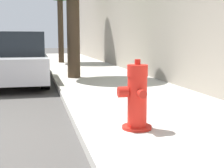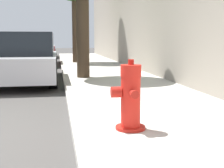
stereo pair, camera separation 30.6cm
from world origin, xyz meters
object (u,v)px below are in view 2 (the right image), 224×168
Objects in this scene: parked_car_far at (41,48)px; parked_car_near at (24,58)px; fire_hydrant at (130,98)px; parked_car_mid at (35,50)px.

parked_car_near is at bearing -89.40° from parked_car_far.
parked_car_far is at bearing 95.98° from fire_hydrant.
parked_car_mid is at bearing 90.85° from parked_car_near.
parked_car_near is 6.01m from parked_car_mid.
fire_hydrant is 0.19× the size of parked_car_far.
parked_car_near is (-1.70, 5.31, 0.17)m from fire_hydrant.
fire_hydrant is 0.19× the size of parked_car_mid.
parked_car_near is at bearing 107.72° from fire_hydrant.
parked_car_far is at bearing 90.36° from parked_car_mid.
fire_hydrant is 11.46m from parked_car_mid.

